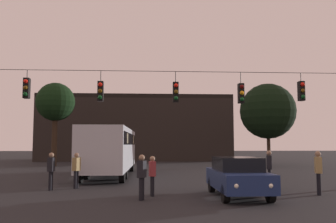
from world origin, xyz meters
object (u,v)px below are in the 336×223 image
(pedestrian_near_bus, at_px, (269,166))
(pedestrian_far_side, at_px, (142,174))
(pedestrian_crossing_left, at_px, (51,169))
(pedestrian_crossing_right, at_px, (76,168))
(pedestrian_trailing, at_px, (318,170))
(tree_left_silhouette, at_px, (268,111))
(car_near_right, at_px, (238,176))
(city_bus, at_px, (111,147))
(tree_behind_building, at_px, (55,103))
(pedestrian_crossing_center, at_px, (152,174))

(pedestrian_near_bus, distance_m, pedestrian_far_side, 6.86)
(pedestrian_crossing_left, distance_m, pedestrian_near_bus, 9.99)
(pedestrian_crossing_right, xyz_separation_m, pedestrian_trailing, (10.14, -2.74, 0.08))
(pedestrian_crossing_right, bearing_deg, pedestrian_near_bus, -1.41)
(tree_left_silhouette, bearing_deg, pedestrian_near_bus, -108.71)
(car_near_right, bearing_deg, pedestrian_trailing, 4.75)
(car_near_right, xyz_separation_m, tree_left_silhouette, (8.06, 20.08, 4.40))
(car_near_right, height_order, pedestrian_crossing_left, pedestrian_crossing_left)
(city_bus, relative_size, tree_left_silhouette, 1.40)
(pedestrian_far_side, xyz_separation_m, tree_left_silhouette, (11.78, 20.75, 4.27))
(pedestrian_far_side, distance_m, tree_behind_building, 23.21)
(pedestrian_crossing_center, distance_m, tree_left_silhouette, 23.15)
(city_bus, relative_size, pedestrian_crossing_left, 6.66)
(car_near_right, bearing_deg, pedestrian_crossing_right, 155.97)
(city_bus, height_order, tree_left_silhouette, tree_left_silhouette)
(pedestrian_crossing_left, height_order, pedestrian_trailing, pedestrian_trailing)
(pedestrian_crossing_left, height_order, tree_left_silhouette, tree_left_silhouette)
(city_bus, distance_m, pedestrian_crossing_left, 7.35)
(pedestrian_near_bus, bearing_deg, tree_left_silhouette, 71.29)
(pedestrian_far_side, bearing_deg, city_bus, 101.92)
(pedestrian_trailing, bearing_deg, pedestrian_far_side, -172.36)
(city_bus, distance_m, pedestrian_far_side, 10.43)
(pedestrian_trailing, relative_size, tree_behind_building, 0.22)
(car_near_right, height_order, tree_left_silhouette, tree_left_silhouette)
(city_bus, distance_m, pedestrian_crossing_right, 6.60)
(pedestrian_near_bus, bearing_deg, pedestrian_trailing, -65.48)
(pedestrian_near_bus, relative_size, tree_left_silhouette, 0.22)
(pedestrian_near_bus, height_order, pedestrian_trailing, pedestrian_trailing)
(car_near_right, xyz_separation_m, pedestrian_near_bus, (2.21, 2.80, 0.19))
(city_bus, distance_m, pedestrian_crossing_center, 9.50)
(pedestrian_crossing_center, distance_m, pedestrian_near_bus, 6.02)
(car_near_right, xyz_separation_m, pedestrian_far_side, (-3.71, -0.67, 0.13))
(pedestrian_crossing_left, bearing_deg, city_bus, 74.73)
(pedestrian_near_bus, xyz_separation_m, tree_left_silhouette, (5.85, 17.28, 4.21))
(pedestrian_crossing_right, xyz_separation_m, pedestrian_far_side, (3.06, -3.69, 0.01))
(pedestrian_crossing_left, height_order, pedestrian_crossing_right, pedestrian_crossing_left)
(city_bus, xyz_separation_m, pedestrian_crossing_left, (-1.92, -7.03, -0.93))
(city_bus, bearing_deg, pedestrian_trailing, -44.98)
(pedestrian_crossing_right, height_order, pedestrian_trailing, pedestrian_trailing)
(pedestrian_crossing_center, bearing_deg, pedestrian_crossing_left, 155.14)
(pedestrian_far_side, bearing_deg, pedestrian_near_bus, 30.36)
(pedestrian_crossing_left, xyz_separation_m, tree_behind_building, (-4.39, 17.90, 4.98))
(pedestrian_crossing_center, height_order, pedestrian_crossing_right, pedestrian_crossing_right)
(pedestrian_crossing_center, height_order, pedestrian_trailing, pedestrian_trailing)
(pedestrian_crossing_left, distance_m, pedestrian_crossing_center, 4.92)
(city_bus, relative_size, pedestrian_crossing_center, 7.09)
(tree_behind_building, bearing_deg, car_near_right, -59.14)
(pedestrian_crossing_right, relative_size, pedestrian_trailing, 0.93)
(car_near_right, distance_m, tree_behind_building, 24.27)
(pedestrian_crossing_center, xyz_separation_m, tree_behind_building, (-8.86, 19.97, 5.05))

